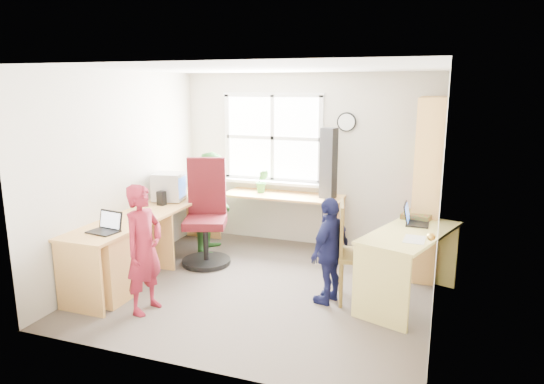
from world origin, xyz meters
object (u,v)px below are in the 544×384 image
at_px(laptop_left, 106,227).
at_px(laptop_right, 413,219).
at_px(bookshelf, 427,190).
at_px(cd_tower, 329,163).
at_px(person_navy, 330,251).
at_px(person_green, 213,202).
at_px(crt_monitor, 169,187).
at_px(wooden_chair, 353,249).
at_px(right_desk, 410,251).
at_px(swivel_chair, 206,219).
at_px(l_desk, 149,244).
at_px(potted_plant, 262,181).
at_px(person_red, 144,249).

xyz_separation_m(laptop_left, laptop_right, (2.98, 1.29, 0.02)).
bearing_deg(bookshelf, laptop_right, -98.48).
xyz_separation_m(cd_tower, person_navy, (0.40, -1.56, -0.65)).
bearing_deg(person_green, crt_monitor, 121.98).
xyz_separation_m(wooden_chair, person_green, (-2.09, 0.97, 0.11)).
distance_m(right_desk, swivel_chair, 2.55).
bearing_deg(cd_tower, person_navy, -60.65).
bearing_deg(l_desk, person_green, 80.98).
xyz_separation_m(crt_monitor, potted_plant, (0.97, 0.86, -0.02)).
xyz_separation_m(swivel_chair, person_green, (-0.12, 0.45, 0.11)).
relative_size(laptop_left, person_red, 0.26).
bearing_deg(wooden_chair, right_desk, 3.80).
height_order(l_desk, laptop_right, laptop_right).
bearing_deg(right_desk, wooden_chair, -144.87).
bearing_deg(swivel_chair, laptop_left, -127.70).
relative_size(laptop_right, cd_tower, 0.34).
height_order(crt_monitor, laptop_right, crt_monitor).
distance_m(potted_plant, person_navy, 2.08).
bearing_deg(person_green, l_desk, 160.53).
bearing_deg(l_desk, potted_plant, 66.76).
relative_size(swivel_chair, laptop_left, 4.00).
relative_size(right_desk, wooden_chair, 1.39).
distance_m(crt_monitor, laptop_right, 3.09).
xyz_separation_m(cd_tower, person_red, (-1.29, -2.38, -0.57)).
xyz_separation_m(crt_monitor, cd_tower, (1.91, 0.87, 0.28)).
xyz_separation_m(right_desk, person_green, (-2.65, 0.81, 0.12)).
bearing_deg(swivel_chair, right_desk, -27.46).
bearing_deg(laptop_right, potted_plant, 65.43).
xyz_separation_m(person_green, person_navy, (1.87, -1.09, -0.12)).
xyz_separation_m(laptop_left, potted_plant, (0.87, 2.27, 0.12)).
height_order(right_desk, person_green, person_green).
height_order(person_red, person_navy, person_red).
height_order(l_desk, wooden_chair, wooden_chair).
height_order(right_desk, potted_plant, potted_plant).
distance_m(right_desk, laptop_right, 0.40).
xyz_separation_m(right_desk, potted_plant, (-2.11, 1.28, 0.35)).
distance_m(laptop_left, potted_plant, 2.43).
xyz_separation_m(right_desk, person_navy, (-0.77, -0.27, 0.00)).
xyz_separation_m(potted_plant, person_green, (-0.54, -0.46, -0.23)).
relative_size(crt_monitor, cd_tower, 0.46).
bearing_deg(laptop_right, swivel_chair, 88.83).
height_order(swivel_chair, laptop_right, swivel_chair).
bearing_deg(swivel_chair, l_desk, -130.93).
distance_m(bookshelf, swivel_chair, 2.75).
height_order(l_desk, swivel_chair, swivel_chair).
xyz_separation_m(bookshelf, person_red, (-2.57, -2.12, -0.35)).
distance_m(l_desk, wooden_chair, 2.31).
relative_size(potted_plant, person_green, 0.24).
bearing_deg(laptop_left, wooden_chair, 26.88).
bearing_deg(person_green, laptop_right, -111.37).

